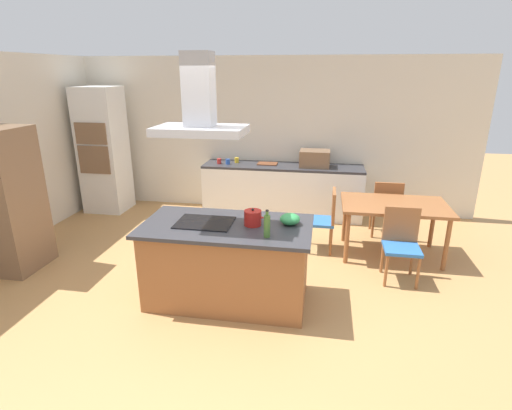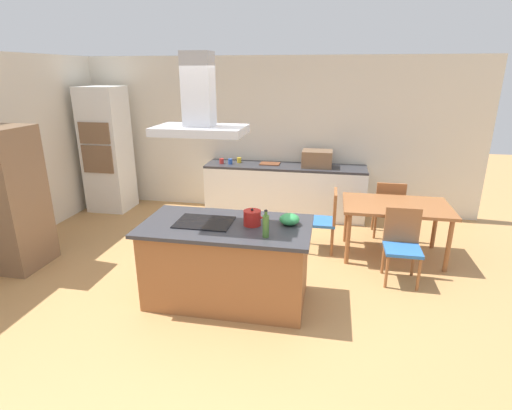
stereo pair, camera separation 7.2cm
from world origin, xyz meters
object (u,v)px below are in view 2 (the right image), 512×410
at_px(mixing_bowl, 289,219).
at_px(countertop_microwave, 317,159).
at_px(wall_oven_stack, 107,150).
at_px(chair_facing_back_wall, 389,206).
at_px(coffee_mug_yellow, 239,160).
at_px(tea_kettle, 252,218).
at_px(chair_facing_island, 402,241).
at_px(chair_at_left_end, 327,217).
at_px(dining_table, 396,210).
at_px(coffee_mug_red, 222,161).
at_px(coffee_mug_blue, 230,161).
at_px(olive_oil_bottle, 266,226).
at_px(cutting_board, 270,164).
at_px(range_hood, 199,108).
at_px(refrigerator, 4,199).
at_px(cooktop, 204,222).

height_order(mixing_bowl, countertop_microwave, countertop_microwave).
distance_m(mixing_bowl, wall_oven_stack, 4.37).
bearing_deg(chair_facing_back_wall, coffee_mug_yellow, 162.55).
xyz_separation_m(tea_kettle, chair_facing_island, (1.68, 0.81, -0.47)).
bearing_deg(chair_at_left_end, dining_table, 0.00).
xyz_separation_m(coffee_mug_red, dining_table, (2.79, -1.31, -0.28)).
xyz_separation_m(mixing_bowl, dining_table, (1.30, 1.39, -0.29)).
bearing_deg(coffee_mug_yellow, coffee_mug_blue, -133.02).
height_order(mixing_bowl, dining_table, mixing_bowl).
relative_size(mixing_bowl, countertop_microwave, 0.43).
relative_size(tea_kettle, coffee_mug_yellow, 2.62).
relative_size(countertop_microwave, coffee_mug_yellow, 5.56).
bearing_deg(olive_oil_bottle, wall_oven_stack, 139.27).
bearing_deg(dining_table, mixing_bowl, -133.14).
distance_m(coffee_mug_blue, wall_oven_stack, 2.25).
height_order(coffee_mug_red, cutting_board, coffee_mug_red).
distance_m(countertop_microwave, range_hood, 3.25).
relative_size(coffee_mug_red, dining_table, 0.06).
height_order(coffee_mug_red, coffee_mug_blue, same).
xyz_separation_m(refrigerator, dining_table, (4.94, 1.21, -0.24)).
relative_size(tea_kettle, range_hood, 0.26).
relative_size(countertop_microwave, dining_table, 0.36).
bearing_deg(dining_table, wall_oven_stack, 166.81).
height_order(countertop_microwave, refrigerator, refrigerator).
xyz_separation_m(olive_oil_bottle, cutting_board, (-0.45, 3.19, -0.11)).
distance_m(refrigerator, chair_at_left_end, 4.22).
height_order(countertop_microwave, wall_oven_stack, wall_oven_stack).
height_order(mixing_bowl, wall_oven_stack, wall_oven_stack).
xyz_separation_m(cutting_board, range_hood, (-0.26, -2.93, 1.19)).
relative_size(countertop_microwave, chair_at_left_end, 0.56).
bearing_deg(range_hood, coffee_mug_red, 101.65).
distance_m(tea_kettle, refrigerator, 3.27).
relative_size(tea_kettle, coffee_mug_blue, 2.62).
bearing_deg(refrigerator, countertop_microwave, 34.14).
distance_m(coffee_mug_blue, dining_table, 2.95).
bearing_deg(chair_at_left_end, cutting_board, 125.88).
bearing_deg(mixing_bowl, cutting_board, 102.93).
bearing_deg(range_hood, wall_oven_stack, 135.13).
bearing_deg(refrigerator, mixing_bowl, -2.76).
xyz_separation_m(chair_at_left_end, range_hood, (-1.29, -1.51, 1.59)).
xyz_separation_m(refrigerator, chair_facing_back_wall, (4.94, 1.88, -0.40)).
xyz_separation_m(olive_oil_bottle, dining_table, (1.49, 1.76, -0.35)).
bearing_deg(chair_at_left_end, olive_oil_bottle, -108.10).
bearing_deg(coffee_mug_blue, dining_table, -26.55).
bearing_deg(coffee_mug_blue, chair_facing_back_wall, -13.86).
bearing_deg(chair_at_left_end, countertop_microwave, 98.94).
bearing_deg(chair_at_left_end, cooktop, -130.54).
xyz_separation_m(olive_oil_bottle, chair_facing_island, (1.49, 1.10, -0.51)).
distance_m(countertop_microwave, coffee_mug_yellow, 1.38).
bearing_deg(coffee_mug_blue, coffee_mug_red, 179.78).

